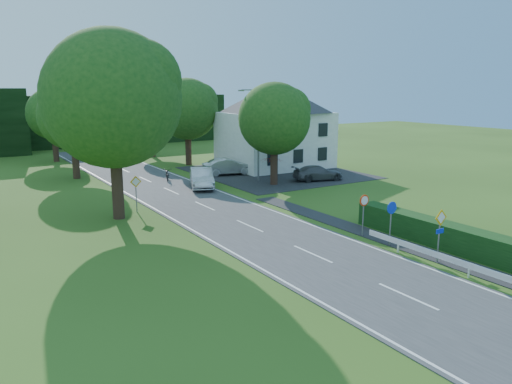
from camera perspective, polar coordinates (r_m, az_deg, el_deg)
road at (r=31.36m, az=-2.64°, el=-3.09°), size 7.00×80.00×0.04m
parking_pad at (r=48.37m, az=2.18°, el=2.24°), size 14.00×16.00×0.04m
line_edge_left at (r=29.96m, az=-8.08°, el=-3.86°), size 0.12×80.00×0.01m
line_edge_right at (r=33.02m, az=2.28°, el=-2.27°), size 0.12×80.00×0.01m
line_centre at (r=31.36m, az=-2.64°, el=-3.04°), size 0.12×80.00×0.01m
tree_main at (r=31.77m, az=-15.94°, el=7.29°), size 9.40×9.40×11.64m
tree_left_far at (r=47.61m, az=-20.14°, el=6.56°), size 7.00×7.00×8.58m
tree_right_far at (r=53.24m, az=-7.82°, el=7.93°), size 7.40×7.40×9.09m
tree_left_back at (r=59.47m, az=-22.12°, el=7.09°), size 6.60×6.60×8.07m
tree_right_back at (r=60.30m, az=-11.83°, el=7.52°), size 6.20×6.20×7.56m
tree_right_mid at (r=41.76m, az=2.10°, el=6.62°), size 7.00×7.00×8.58m
treeline_right at (r=76.08m, az=-14.64°, el=8.03°), size 30.00×5.00×7.00m
house_white at (r=51.43m, az=2.19°, el=7.74°), size 10.60×8.40×8.60m
streetlight at (r=43.18m, az=0.12°, el=7.04°), size 2.03×0.18×8.00m
sign_priority_right at (r=24.76m, az=20.30°, el=-3.66°), size 0.78×0.09×2.59m
sign_roundabout at (r=26.65m, az=15.20°, el=-2.53°), size 0.64×0.08×2.37m
sign_speed_limit at (r=27.97m, az=12.24°, el=-1.51°), size 0.64×0.11×2.37m
sign_priority_left at (r=33.68m, az=-13.57°, el=0.60°), size 0.78×0.09×2.44m
moving_car at (r=41.08m, az=-6.23°, el=1.64°), size 3.43×5.24×1.63m
motorcycle at (r=44.75m, az=-10.11°, el=2.03°), size 1.41×2.25×1.12m
parked_car_silver_a at (r=46.96m, az=-3.20°, el=2.93°), size 4.96×2.54×1.56m
parked_car_grey at (r=44.45m, az=7.09°, el=2.18°), size 4.79×2.86×1.30m
parked_car_silver_b at (r=50.41m, az=3.80°, el=3.54°), size 6.09×3.89×1.56m
parasol at (r=44.63m, az=1.76°, el=2.75°), size 2.37×2.40×1.98m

